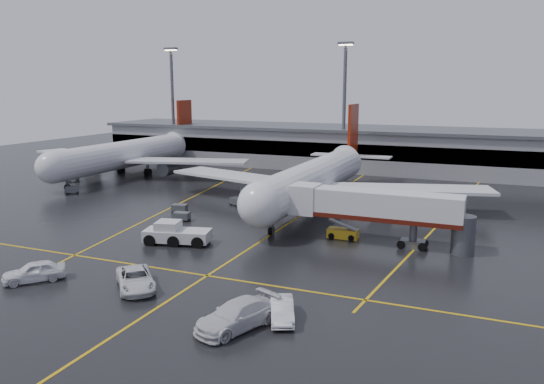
% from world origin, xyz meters
% --- Properties ---
extents(ground, '(220.00, 220.00, 0.00)m').
position_xyz_m(ground, '(0.00, 0.00, 0.00)').
color(ground, black).
rests_on(ground, ground).
extents(apron_line_centre, '(0.25, 90.00, 0.02)m').
position_xyz_m(apron_line_centre, '(0.00, 0.00, 0.01)').
color(apron_line_centre, gold).
rests_on(apron_line_centre, ground).
extents(apron_line_stop, '(60.00, 0.25, 0.02)m').
position_xyz_m(apron_line_stop, '(0.00, -22.00, 0.01)').
color(apron_line_stop, gold).
rests_on(apron_line_stop, ground).
extents(apron_line_left, '(9.99, 69.35, 0.02)m').
position_xyz_m(apron_line_left, '(-20.00, 10.00, 0.01)').
color(apron_line_left, gold).
rests_on(apron_line_left, ground).
extents(apron_line_right, '(7.57, 69.64, 0.02)m').
position_xyz_m(apron_line_right, '(18.00, 10.00, 0.01)').
color(apron_line_right, gold).
rests_on(apron_line_right, ground).
extents(terminal, '(122.00, 19.00, 8.60)m').
position_xyz_m(terminal, '(0.00, 47.93, 4.32)').
color(terminal, gray).
rests_on(terminal, ground).
extents(light_mast_left, '(3.00, 1.20, 25.45)m').
position_xyz_m(light_mast_left, '(-45.00, 42.00, 14.47)').
color(light_mast_left, '#595B60').
rests_on(light_mast_left, ground).
extents(light_mast_mid, '(3.00, 1.20, 25.45)m').
position_xyz_m(light_mast_mid, '(-5.00, 42.00, 14.47)').
color(light_mast_mid, '#595B60').
rests_on(light_mast_mid, ground).
extents(main_airliner, '(48.80, 45.60, 14.10)m').
position_xyz_m(main_airliner, '(0.00, 9.70, 4.21)').
color(main_airliner, silver).
rests_on(main_airliner, ground).
extents(second_airliner, '(48.80, 45.60, 14.10)m').
position_xyz_m(second_airliner, '(-42.00, 21.70, 4.21)').
color(second_airliner, silver).
rests_on(second_airliner, ground).
extents(jet_bridge, '(19.90, 3.40, 6.05)m').
position_xyz_m(jet_bridge, '(11.87, -6.00, 3.93)').
color(jet_bridge, silver).
rests_on(jet_bridge, ground).
extents(pushback_tractor, '(7.68, 4.60, 2.57)m').
position_xyz_m(pushback_tractor, '(-8.30, -14.33, 1.02)').
color(pushback_tractor, silver).
rests_on(pushback_tractor, ground).
extents(belt_loader, '(3.48, 1.68, 2.19)m').
position_xyz_m(belt_loader, '(8.06, -5.09, 0.54)').
color(belt_loader, yellow).
rests_on(belt_loader, ground).
extents(service_van_a, '(6.33, 6.49, 1.73)m').
position_xyz_m(service_van_a, '(-4.01, -27.14, 0.86)').
color(service_van_a, silver).
rests_on(service_van_a, ground).
extents(service_van_b, '(5.11, 7.28, 1.96)m').
position_xyz_m(service_van_b, '(7.32, -30.55, 0.98)').
color(service_van_b, silver).
rests_on(service_van_b, ground).
extents(service_van_c, '(3.46, 5.03, 1.57)m').
position_xyz_m(service_van_c, '(9.75, -27.98, 0.79)').
color(service_van_c, white).
rests_on(service_van_c, ground).
extents(service_van_d, '(5.08, 5.38, 1.80)m').
position_xyz_m(service_van_d, '(-13.39, -29.13, 0.90)').
color(service_van_d, white).
rests_on(service_van_d, ground).
extents(baggage_cart_a, '(2.20, 1.64, 1.12)m').
position_xyz_m(baggage_cart_a, '(-13.18, -5.38, 0.63)').
color(baggage_cart_a, '#595B60').
rests_on(baggage_cart_a, ground).
extents(baggage_cart_b, '(2.23, 1.69, 1.12)m').
position_xyz_m(baggage_cart_b, '(-15.97, -1.50, 0.63)').
color(baggage_cart_b, '#595B60').
rests_on(baggage_cart_b, ground).
extents(baggage_cart_c, '(2.37, 2.07, 1.12)m').
position_xyz_m(baggage_cart_c, '(-10.72, 5.51, 0.63)').
color(baggage_cart_c, '#595B60').
rests_on(baggage_cart_c, ground).
extents(baggage_cart_d, '(2.24, 1.72, 1.12)m').
position_xyz_m(baggage_cart_d, '(-46.78, 11.34, 0.63)').
color(baggage_cart_d, '#595B60').
rests_on(baggage_cart_d, ground).
extents(baggage_cart_e, '(2.35, 2.32, 1.12)m').
position_xyz_m(baggage_cart_e, '(-39.28, 3.16, 0.63)').
color(baggage_cart_e, '#595B60').
rests_on(baggage_cart_e, ground).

